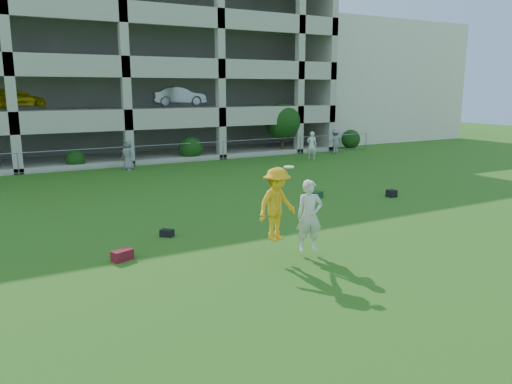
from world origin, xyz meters
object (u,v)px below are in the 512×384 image
bystander_f (335,141)px  parking_garage (94,67)px  bystander_e (312,145)px  frisbee_contest (286,207)px  bystander_c (128,155)px  stucco_building (344,83)px  crate_d (392,193)px

bystander_f → parking_garage: 18.00m
bystander_e → parking_garage: 16.68m
bystander_e → parking_garage: (-10.99, 11.46, 5.12)m
bystander_e → frisbee_contest: 19.47m
bystander_c → parking_garage: 11.24m
frisbee_contest → parking_garage: parking_garage is taller
bystander_c → bystander_f: (14.69, 0.19, -0.01)m
bystander_f → stucco_building: bearing=-122.0°
bystander_c → bystander_f: bearing=62.1°
frisbee_contest → parking_garage: bearing=88.2°
bystander_e → frisbee_contest: size_ratio=0.75×
frisbee_contest → bystander_e: bearing=52.6°
bystander_f → parking_garage: parking_garage is taller
bystander_f → parking_garage: (-14.20, 9.79, 5.16)m
stucco_building → bystander_f: bearing=-131.1°
frisbee_contest → bystander_c: bearing=88.8°
bystander_c → bystander_f: size_ratio=1.01×
bystander_f → bystander_c: bearing=9.9°
bystander_c → bystander_e: bystander_e is taller
stucco_building → crate_d: size_ratio=45.71×
bystander_e → bystander_f: bystander_e is taller
bystander_f → crate_d: bystander_f is taller
bystander_f → parking_garage: size_ratio=0.06×
bystander_e → crate_d: (-3.72, -11.03, -0.75)m
stucco_building → bystander_c: stucco_building is taller
bystander_c → crate_d: size_ratio=4.93×
stucco_building → crate_d: (-15.73, -22.79, -4.85)m
stucco_building → crate_d: bearing=-124.6°
stucco_building → bystander_e: 17.30m
frisbee_contest → parking_garage: 27.32m
stucco_building → bystander_f: stucco_building is taller
bystander_e → crate_d: bystander_e is taller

